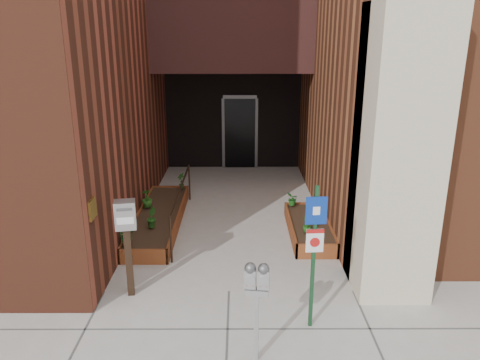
{
  "coord_description": "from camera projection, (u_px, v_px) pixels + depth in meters",
  "views": [
    {
      "loc": [
        0.16,
        -6.61,
        3.99
      ],
      "look_at": [
        0.19,
        1.8,
        1.31
      ],
      "focal_mm": 35.0,
      "sensor_mm": 36.0,
      "label": 1
    }
  ],
  "objects": [
    {
      "name": "sign_post",
      "position": [
        314.0,
        243.0,
        6.24
      ],
      "size": [
        0.29,
        0.08,
        2.09
      ],
      "color": "#163E21",
      "rests_on": "ground"
    },
    {
      "name": "planter_right",
      "position": [
        309.0,
        229.0,
        9.57
      ],
      "size": [
        0.8,
        2.2,
        0.3
      ],
      "color": "brown",
      "rests_on": "ground"
    },
    {
      "name": "handrail",
      "position": [
        181.0,
        193.0,
        9.8
      ],
      "size": [
        0.04,
        3.34,
        0.9
      ],
      "color": "black",
      "rests_on": "ground"
    },
    {
      "name": "ground",
      "position": [
        229.0,
        291.0,
        7.5
      ],
      "size": [
        80.0,
        80.0,
        0.0
      ],
      "primitive_type": "plane",
      "color": "#9E9991",
      "rests_on": "ground"
    },
    {
      "name": "payment_dropbox",
      "position": [
        126.0,
        228.0,
        7.09
      ],
      "size": [
        0.35,
        0.29,
        1.58
      ],
      "color": "black",
      "rests_on": "ground"
    },
    {
      "name": "planter_left",
      "position": [
        159.0,
        219.0,
        10.03
      ],
      "size": [
        0.9,
        3.6,
        0.3
      ],
      "color": "brown",
      "rests_on": "ground"
    },
    {
      "name": "shrub_left_a",
      "position": [
        127.0,
        236.0,
        8.4
      ],
      "size": [
        0.43,
        0.43,
        0.34
      ],
      "primitive_type": "imported",
      "rotation": [
        0.0,
        0.0,
        0.74
      ],
      "color": "#1B5E20",
      "rests_on": "planter_left"
    },
    {
      "name": "shrub_right_c",
      "position": [
        292.0,
        199.0,
        10.33
      ],
      "size": [
        0.29,
        0.29,
        0.29
      ],
      "primitive_type": "imported",
      "rotation": [
        0.0,
        0.0,
        4.62
      ],
      "color": "#1D601B",
      "rests_on": "planter_right"
    },
    {
      "name": "parking_meter",
      "position": [
        257.0,
        286.0,
        5.63
      ],
      "size": [
        0.31,
        0.16,
        1.36
      ],
      "color": "#A0A1A3",
      "rests_on": "ground"
    },
    {
      "name": "shrub_right_a",
      "position": [
        307.0,
        225.0,
        8.95
      ],
      "size": [
        0.23,
        0.23,
        0.29
      ],
      "primitive_type": "imported",
      "rotation": [
        0.0,
        0.0,
        0.82
      ],
      "color": "#1F5518",
      "rests_on": "planter_right"
    },
    {
      "name": "shrub_left_d",
      "position": [
        181.0,
        181.0,
        11.45
      ],
      "size": [
        0.28,
        0.28,
        0.39
      ],
      "primitive_type": "imported",
      "rotation": [
        0.0,
        0.0,
        5.35
      ],
      "color": "#1E5117",
      "rests_on": "planter_left"
    },
    {
      "name": "shrub_left_c",
      "position": [
        147.0,
        198.0,
        10.23
      ],
      "size": [
        0.3,
        0.3,
        0.4
      ],
      "primitive_type": "imported",
      "rotation": [
        0.0,
        0.0,
        3.61
      ],
      "color": "#2A621C",
      "rests_on": "planter_left"
    },
    {
      "name": "shrub_left_b",
      "position": [
        151.0,
        217.0,
        9.18
      ],
      "size": [
        0.25,
        0.25,
        0.39
      ],
      "primitive_type": "imported",
      "rotation": [
        0.0,
        0.0,
        1.73
      ],
      "color": "#1E5418",
      "rests_on": "planter_left"
    },
    {
      "name": "shrub_right_b",
      "position": [
        307.0,
        221.0,
        9.09
      ],
      "size": [
        0.23,
        0.23,
        0.31
      ],
      "primitive_type": "imported",
      "rotation": [
        0.0,
        0.0,
        2.51
      ],
      "color": "#245418",
      "rests_on": "planter_right"
    }
  ]
}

